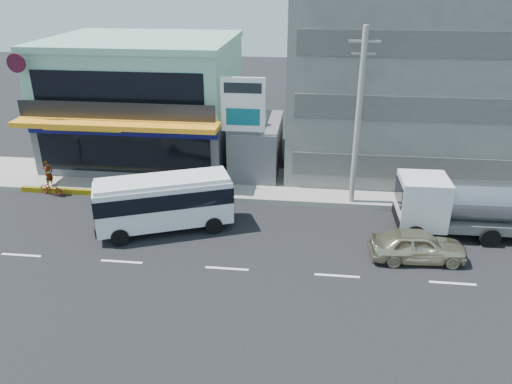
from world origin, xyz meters
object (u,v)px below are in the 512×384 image
Objects in this scene: minibus at (164,200)px; tanker_truck at (470,206)px; satellite_dish at (255,125)px; utility_pole_near at (358,119)px; billboard at (243,111)px; sedan at (418,245)px; concrete_building at (415,62)px; motorcycle_rider at (51,184)px; shop_building at (146,103)px.

tanker_truck is at bearing 4.65° from minibus.
satellite_dish is 0.15× the size of utility_pole_near.
billboard reaches higher than sedan.
concrete_building is at bearing -9.57° from sedan.
concrete_building is 7.35× the size of motorcycle_rider.
shop_building reaches higher than minibus.
sedan is at bearing -95.51° from concrete_building.
motorcycle_rider is at bearing 174.68° from tanker_truck.
satellite_dish is 12.95m from motorcycle_rider.
concrete_building reaches higher than shop_building.
billboard is 7.45m from minibus.
satellite_dish is at bearing 74.48° from billboard.
satellite_dish is (-10.00, -4.00, -3.42)m from concrete_building.
motorcycle_rider is at bearing -159.48° from concrete_building.
satellite_dish reaches higher than sedan.
minibus is at bearing -157.56° from utility_pole_near.
utility_pole_near is at bearing 153.74° from tanker_truck.
utility_pole_near reaches higher than billboard.
shop_building is 1.58× the size of tanker_truck.
sedan is at bearing -63.89° from utility_pole_near.
satellite_dish is (8.00, -2.95, -0.42)m from shop_building.
shop_building is 11.62m from minibus.
concrete_building reaches higher than billboard.
concrete_building is 3.60× the size of sedan.
utility_pole_near is (-4.00, -7.60, -1.85)m from concrete_building.
utility_pole_near is at bearing 22.44° from minibus.
utility_pole_near is (6.50, -1.80, 0.22)m from billboard.
billboard is (-10.50, -5.80, -2.07)m from concrete_building.
utility_pole_near is 11.16m from minibus.
utility_pole_near is 2.25× the size of sedan.
billboard is 6.75m from utility_pole_near.
motorcycle_rider is at bearing -178.08° from utility_pole_near.
satellite_dish is 0.22× the size of billboard.
utility_pole_near reaches higher than tanker_truck.
concrete_building is 12.17m from billboard.
billboard is at bearing 159.31° from tanker_truck.
utility_pole_near is 4.59× the size of motorcycle_rider.
motorcycle_rider reaches higher than sedan.
tanker_truck is (2.93, 2.77, 0.89)m from sedan.
shop_building is at bearing -176.65° from concrete_building.
motorcycle_rider is (-23.57, 2.19, -0.93)m from tanker_truck.
motorcycle_rider is (-17.91, -0.60, -4.43)m from utility_pole_near.
shop_building is at bearing 154.94° from utility_pole_near.
billboard is (7.50, -4.75, 0.93)m from shop_building.
satellite_dish is at bearing 39.53° from sedan.
satellite_dish is 13.44m from tanker_truck.
tanker_truck is (19.66, -9.34, -2.35)m from shop_building.
sedan is (-1.27, -13.17, -6.24)m from concrete_building.
billboard is at bearing 164.52° from utility_pole_near.
billboard reaches higher than motorcycle_rider.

